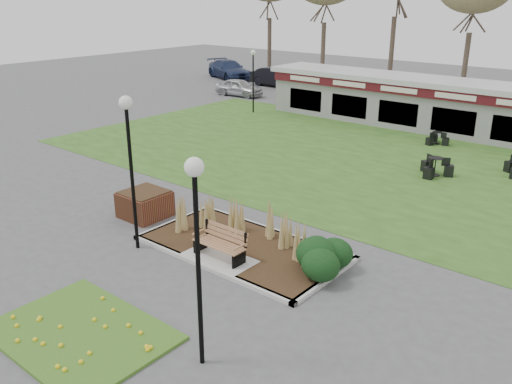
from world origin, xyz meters
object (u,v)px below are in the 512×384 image
Objects in this scene: food_pavilion at (464,108)px; car_blue at (229,70)px; lamp_post_near_left at (196,219)px; bistro_set_b at (436,140)px; brick_planter at (145,204)px; lamp_post_far_left at (253,67)px; park_bench at (221,242)px; car_silver at (239,87)px; lamp_post_mid_left at (129,140)px; car_black at (278,77)px; bistro_set_a at (435,169)px.

food_pavilion is 4.37× the size of car_blue.
lamp_post_near_left reaches higher than car_blue.
lamp_post_near_left reaches higher than bistro_set_b.
brick_planter is 18.20m from lamp_post_far_left.
park_bench is 1.13× the size of brick_planter.
lamp_post_near_left is 31.97m from car_silver.
lamp_post_near_left is 3.82× the size of bistro_set_b.
food_pavilion is (4.40, 18.96, 1.00)m from brick_planter.
lamp_post_near_left is 0.82× the size of car_blue.
lamp_post_mid_left reaches higher than food_pavilion.
car_black is (-0.31, 5.26, 0.15)m from car_silver.
food_pavilion is (0.00, 19.71, 0.89)m from park_bench.
lamp_post_mid_left is at bearing -97.17° from food_pavilion.
lamp_post_far_left is 0.72× the size of car_blue.
brick_planter reaches higher than bistro_set_a.
lamp_post_far_left reaches higher than food_pavilion.
lamp_post_near_left is 0.96× the size of car_black.
car_silver reaches higher than bistro_set_a.
food_pavilion reaches higher than car_blue.
car_black is at bearing 118.58° from lamp_post_far_left.
lamp_post_mid_left reaches higher than park_bench.
brick_planter reaches higher than bistro_set_b.
lamp_post_far_left is (-12.72, 16.75, 2.36)m from park_bench.
car_blue is at bearing 131.81° from park_bench.
brick_planter is 1.24× the size of bistro_set_b.
food_pavilion is 23.72m from lamp_post_near_left.
car_blue is at bearing 131.35° from lamp_post_near_left.
food_pavilion is 5.30× the size of lamp_post_near_left.
car_blue is (-6.17, 0.74, 0.02)m from car_black.
bistro_set_b is (2.40, 17.80, -3.25)m from lamp_post_mid_left.
car_blue is (-23.93, 7.04, -0.66)m from food_pavilion.
lamp_post_near_left is at bearing -81.33° from bistro_set_b.
lamp_post_far_left is (-10.11, 17.80, -0.54)m from lamp_post_mid_left.
car_silver is at bearing 166.93° from bistro_set_b.
lamp_post_mid_left is 3.16× the size of bistro_set_a.
car_silver is (-17.45, 20.75, 0.06)m from park_bench.
bistro_set_a is at bearing 94.28° from lamp_post_near_left.
brick_planter is at bearing -62.54° from lamp_post_far_left.
bistro_set_a is (-1.15, 15.44, -3.09)m from lamp_post_near_left.
bistro_set_b is 0.22× the size of car_blue.
lamp_post_far_left is at bearing 127.32° from lamp_post_near_left.
car_blue is (-21.32, 27.80, -2.67)m from lamp_post_mid_left.
food_pavilion is 21.02m from lamp_post_mid_left.
lamp_post_mid_left is 1.18× the size of lamp_post_far_left.
lamp_post_mid_left is at bearing -60.41° from lamp_post_far_left.
park_bench is at bearing -116.05° from car_blue.
car_silver is (-4.73, 4.00, -2.30)m from lamp_post_far_left.
car_black is at bearing 152.19° from bistro_set_b.
car_silver is at bearing 130.05° from park_bench.
food_pavilion is 5.06× the size of car_black.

